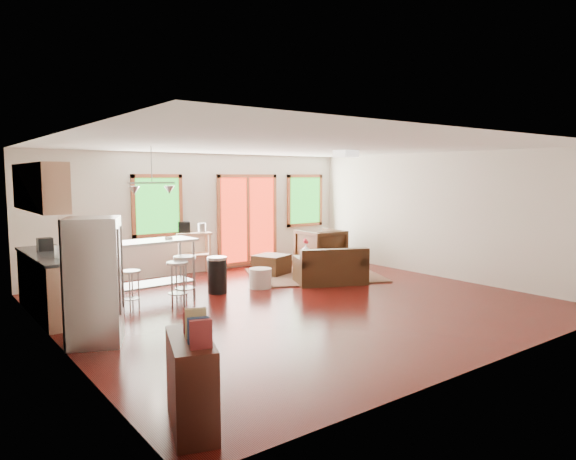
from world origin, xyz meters
TOP-DOWN VIEW (x-y plane):
  - floor at (0.00, 0.00)m, footprint 7.50×7.00m
  - ceiling at (0.00, 0.00)m, footprint 7.50×7.00m
  - back_wall at (0.00, 3.51)m, footprint 7.50×0.02m
  - left_wall at (-3.76, 0.00)m, footprint 0.02×7.00m
  - right_wall at (3.76, 0.00)m, footprint 0.02×7.00m
  - front_wall at (0.00, -3.51)m, footprint 7.50×0.02m
  - window_left at (-1.00, 3.46)m, footprint 1.10×0.05m
  - french_doors at (1.20, 3.46)m, footprint 1.60×0.05m
  - window_right at (2.90, 3.46)m, footprint 1.10×0.05m
  - rug at (1.71, 1.66)m, footprint 3.30×2.99m
  - loveseat at (1.47, 0.85)m, footprint 1.54×1.25m
  - coffee_table at (1.96, 1.76)m, footprint 0.99×0.73m
  - armchair at (2.63, 2.53)m, footprint 0.96×0.91m
  - ottoman at (1.05, 2.30)m, footprint 0.83×0.83m
  - pouf at (0.13, 1.34)m, footprint 0.45×0.45m
  - vase at (1.81, 2.06)m, footprint 0.25×0.26m
  - cabinets at (-3.49, 1.70)m, footprint 0.64×2.24m
  - refrigerator at (-3.34, -0.12)m, footprint 0.84×0.83m
  - island at (-1.91, 1.72)m, footprint 1.64×0.73m
  - cup at (-1.54, 1.71)m, footprint 0.15×0.12m
  - bar_stool_a at (-2.42, 1.17)m, footprint 0.37×0.37m
  - bar_stool_b at (-1.73, 0.96)m, footprint 0.45×0.45m
  - bar_stool_c at (-1.50, 1.18)m, footprint 0.44×0.44m
  - trash_can at (-0.73, 1.46)m, footprint 0.44×0.44m
  - kitchen_cart at (-0.29, 3.36)m, footprint 0.86×0.68m
  - bookshelf at (-3.35, -2.82)m, footprint 0.60×0.93m
  - ceiling_flush at (1.60, 0.60)m, footprint 0.35×0.35m
  - pendant_light at (-1.90, 1.50)m, footprint 0.80×0.18m

SIDE VIEW (x-z plane):
  - floor at x=0.00m, z-range -0.02..0.00m
  - rug at x=1.71m, z-range 0.00..0.03m
  - pouf at x=0.13m, z-range 0.00..0.37m
  - ottoman at x=1.05m, z-range 0.00..0.43m
  - loveseat at x=1.47m, z-range -0.08..0.64m
  - coffee_table at x=1.96m, z-range 0.13..0.48m
  - trash_can at x=-0.73m, z-range 0.00..0.67m
  - bookshelf at x=-3.35m, z-range -0.11..0.91m
  - armchair at x=2.63m, z-range 0.00..0.95m
  - bar_stool_a at x=-2.42m, z-range 0.16..0.80m
  - vase at x=1.81m, z-range 0.35..0.70m
  - bar_stool_b at x=-1.73m, z-range 0.18..0.92m
  - bar_stool_c at x=-1.50m, z-range 0.19..0.98m
  - island at x=-1.91m, z-range 0.19..1.21m
  - kitchen_cart at x=-0.29m, z-range 0.21..1.36m
  - refrigerator at x=-3.34m, z-range 0.00..1.61m
  - cabinets at x=-3.49m, z-range -0.22..2.08m
  - cup at x=-1.54m, z-range 0.95..1.09m
  - french_doors at x=1.20m, z-range 0.05..2.15m
  - back_wall at x=0.00m, z-range 0.00..2.60m
  - left_wall at x=-3.76m, z-range 0.00..2.60m
  - right_wall at x=3.76m, z-range 0.00..2.60m
  - front_wall at x=0.00m, z-range 0.00..2.60m
  - window_left at x=-1.00m, z-range 0.85..2.15m
  - window_right at x=2.90m, z-range 0.85..2.15m
  - pendant_light at x=-1.90m, z-range 1.50..2.29m
  - ceiling_flush at x=1.60m, z-range 2.47..2.59m
  - ceiling at x=0.00m, z-range 2.60..2.62m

